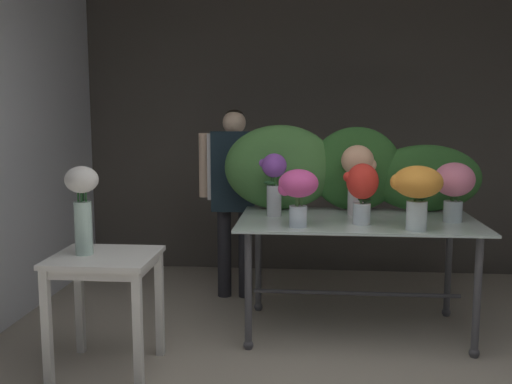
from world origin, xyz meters
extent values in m
plane|color=#9E9384|center=(0.00, 1.69, 0.00)|extent=(7.45, 7.45, 0.00)
cube|color=#4C4742|center=(0.00, 3.39, 1.45)|extent=(4.82, 0.12, 2.90)
cube|color=silver|center=(-2.41, 1.69, 1.45)|extent=(0.12, 3.51, 2.90)
cube|color=silver|center=(0.25, 1.65, 0.84)|extent=(1.71, 0.99, 0.02)
cylinder|color=#4C4C51|center=(-0.50, 1.25, 0.41)|extent=(0.05, 0.05, 0.83)
sphere|color=#4C4C51|center=(-0.50, 1.25, 0.03)|extent=(0.07, 0.07, 0.07)
cylinder|color=#4C4C51|center=(1.01, 1.25, 0.41)|extent=(0.05, 0.05, 0.83)
sphere|color=#4C4C51|center=(1.01, 1.25, 0.03)|extent=(0.07, 0.07, 0.07)
cylinder|color=#4C4C51|center=(-0.50, 2.04, 0.41)|extent=(0.05, 0.05, 0.83)
sphere|color=#4C4C51|center=(-0.50, 2.04, 0.03)|extent=(0.07, 0.07, 0.07)
cylinder|color=#4C4C51|center=(1.01, 2.04, 0.41)|extent=(0.05, 0.05, 0.83)
sphere|color=#4C4C51|center=(1.01, 2.04, 0.03)|extent=(0.07, 0.07, 0.07)
cylinder|color=#4C4C51|center=(0.25, 1.65, 0.29)|extent=(1.51, 0.03, 0.03)
cube|color=white|center=(-1.35, 0.85, 0.73)|extent=(0.63, 0.58, 0.03)
cube|color=white|center=(-1.35, 0.85, 0.68)|extent=(0.57, 0.52, 0.06)
cube|color=white|center=(-1.63, 0.60, 0.36)|extent=(0.05, 0.05, 0.71)
cube|color=white|center=(-1.08, 0.60, 0.36)|extent=(0.05, 0.05, 0.71)
cube|color=white|center=(-1.63, 1.10, 0.36)|extent=(0.05, 0.05, 0.71)
cube|color=white|center=(-1.08, 1.10, 0.36)|extent=(0.05, 0.05, 0.71)
cylinder|color=#232328|center=(-0.83, 2.39, 0.44)|extent=(0.12, 0.12, 0.87)
cylinder|color=#232328|center=(-0.65, 2.39, 0.44)|extent=(0.12, 0.12, 0.87)
cube|color=silver|center=(-0.74, 2.39, 1.15)|extent=(0.44, 0.22, 0.56)
cube|color=#192833|center=(-0.74, 2.27, 1.11)|extent=(0.37, 0.02, 0.68)
cylinder|color=beige|center=(-1.00, 2.39, 1.16)|extent=(0.09, 0.09, 0.55)
cylinder|color=beige|center=(-0.47, 2.39, 1.16)|extent=(0.09, 0.09, 0.55)
sphere|color=beige|center=(-0.74, 2.39, 1.52)|extent=(0.20, 0.20, 0.20)
ellipsoid|color=black|center=(-0.74, 2.41, 1.59)|extent=(0.15, 0.15, 0.09)
ellipsoid|color=#477F3D|center=(-0.33, 2.02, 1.18)|extent=(0.88, 0.31, 0.67)
ellipsoid|color=#2D6028|center=(0.26, 2.02, 1.17)|extent=(0.70, 0.24, 0.65)
ellipsoid|color=#2D6028|center=(0.79, 2.02, 1.11)|extent=(0.86, 0.25, 0.52)
cylinder|color=silver|center=(-0.17, 1.32, 0.92)|extent=(0.12, 0.12, 0.14)
cylinder|color=#9EBCB2|center=(-0.17, 1.32, 0.88)|extent=(0.11, 0.11, 0.06)
cylinder|color=#477F3D|center=(-0.15, 1.32, 0.97)|extent=(0.01, 0.01, 0.23)
cylinder|color=#477F3D|center=(-0.17, 1.35, 0.97)|extent=(0.01, 0.01, 0.23)
cylinder|color=#477F3D|center=(-0.19, 1.32, 0.97)|extent=(0.01, 0.01, 0.23)
cylinder|color=#477F3D|center=(-0.18, 1.29, 0.97)|extent=(0.01, 0.01, 0.23)
ellipsoid|color=#E54C9E|center=(-0.17, 1.32, 1.14)|extent=(0.27, 0.27, 0.19)
sphere|color=#E54C9E|center=(-0.26, 1.29, 1.11)|extent=(0.09, 0.09, 0.09)
cylinder|color=silver|center=(0.60, 1.28, 0.94)|extent=(0.14, 0.14, 0.19)
cylinder|color=#9EBCB2|center=(0.60, 1.28, 0.89)|extent=(0.12, 0.12, 0.08)
cylinder|color=#387033|center=(0.64, 1.28, 0.98)|extent=(0.01, 0.01, 0.25)
cylinder|color=#387033|center=(0.60, 1.30, 0.98)|extent=(0.01, 0.01, 0.25)
cylinder|color=#387033|center=(0.58, 1.25, 0.98)|extent=(0.01, 0.01, 0.25)
ellipsoid|color=orange|center=(0.60, 1.28, 1.17)|extent=(0.32, 0.32, 0.21)
sphere|color=orange|center=(0.48, 1.27, 1.16)|extent=(0.11, 0.11, 0.11)
sphere|color=orange|center=(0.69, 1.31, 1.16)|extent=(0.09, 0.09, 0.09)
ellipsoid|color=#28562D|center=(0.64, 1.28, 1.06)|extent=(0.11, 0.08, 0.03)
cylinder|color=silver|center=(0.26, 1.83, 0.96)|extent=(0.14, 0.14, 0.22)
cylinder|color=#9EBCB2|center=(0.26, 1.83, 0.90)|extent=(0.12, 0.12, 0.09)
cylinder|color=#2D6028|center=(0.28, 1.83, 1.02)|extent=(0.01, 0.01, 0.33)
cylinder|color=#2D6028|center=(0.25, 1.85, 1.02)|extent=(0.01, 0.01, 0.33)
cylinder|color=#2D6028|center=(0.23, 1.83, 1.02)|extent=(0.01, 0.01, 0.33)
cylinder|color=#2D6028|center=(0.25, 1.81, 1.02)|extent=(0.01, 0.01, 0.33)
ellipsoid|color=#F4B78E|center=(0.26, 1.83, 1.26)|extent=(0.24, 0.24, 0.23)
sphere|color=#F4B78E|center=(0.35, 1.82, 1.22)|extent=(0.10, 0.10, 0.10)
cylinder|color=silver|center=(0.26, 1.45, 0.92)|extent=(0.12, 0.12, 0.15)
cylinder|color=#9EBCB2|center=(0.26, 1.45, 0.88)|extent=(0.11, 0.11, 0.06)
cylinder|color=#28562D|center=(0.28, 1.45, 0.96)|extent=(0.01, 0.01, 0.21)
cylinder|color=#28562D|center=(0.26, 1.48, 0.96)|extent=(0.01, 0.01, 0.21)
cylinder|color=#28562D|center=(0.26, 1.42, 0.96)|extent=(0.01, 0.01, 0.21)
ellipsoid|color=red|center=(0.26, 1.45, 1.14)|extent=(0.22, 0.22, 0.25)
sphere|color=red|center=(0.17, 1.45, 1.17)|extent=(0.07, 0.07, 0.07)
ellipsoid|color=#28562D|center=(0.28, 1.47, 1.01)|extent=(0.11, 0.08, 0.03)
cylinder|color=silver|center=(-0.36, 1.71, 0.96)|extent=(0.11, 0.11, 0.23)
cylinder|color=#9EBCB2|center=(-0.36, 1.71, 0.90)|extent=(0.10, 0.10, 0.10)
cylinder|color=#2D6028|center=(-0.33, 1.71, 1.01)|extent=(0.01, 0.01, 0.31)
cylinder|color=#2D6028|center=(-0.36, 1.73, 1.01)|extent=(0.01, 0.01, 0.31)
cylinder|color=#2D6028|center=(-0.37, 1.71, 1.01)|extent=(0.01, 0.01, 0.31)
cylinder|color=#2D6028|center=(-0.35, 1.69, 1.01)|extent=(0.01, 0.01, 0.31)
ellipsoid|color=purple|center=(-0.36, 1.71, 1.22)|extent=(0.18, 0.18, 0.18)
sphere|color=purple|center=(-0.44, 1.73, 1.24)|extent=(0.06, 0.06, 0.06)
sphere|color=purple|center=(-0.30, 1.72, 1.22)|extent=(0.07, 0.07, 0.07)
ellipsoid|color=#28562D|center=(-0.39, 1.70, 1.10)|extent=(0.10, 0.09, 0.03)
cylinder|color=silver|center=(0.91, 1.60, 0.92)|extent=(0.13, 0.13, 0.15)
cylinder|color=#9EBCB2|center=(0.91, 1.60, 0.88)|extent=(0.12, 0.12, 0.06)
cylinder|color=#387033|center=(0.94, 1.60, 0.97)|extent=(0.01, 0.01, 0.22)
cylinder|color=#387033|center=(0.90, 1.61, 0.97)|extent=(0.01, 0.01, 0.22)
cylinder|color=#387033|center=(0.90, 1.58, 0.97)|extent=(0.01, 0.01, 0.22)
ellipsoid|color=pink|center=(0.91, 1.60, 1.15)|extent=(0.28, 0.28, 0.24)
sphere|color=pink|center=(0.80, 1.62, 1.14)|extent=(0.09, 0.09, 0.09)
sphere|color=pink|center=(1.01, 1.57, 1.16)|extent=(0.07, 0.07, 0.07)
cylinder|color=silver|center=(-1.48, 0.85, 0.91)|extent=(0.11, 0.11, 0.33)
cylinder|color=#9EBCB2|center=(-1.48, 0.85, 0.82)|extent=(0.10, 0.10, 0.14)
cylinder|color=#28562D|center=(-1.45, 0.85, 0.96)|extent=(0.01, 0.01, 0.41)
cylinder|color=#28562D|center=(-1.48, 0.87, 0.96)|extent=(0.01, 0.01, 0.41)
cylinder|color=#28562D|center=(-1.50, 0.85, 0.96)|extent=(0.01, 0.01, 0.41)
cylinder|color=#28562D|center=(-1.48, 0.84, 0.96)|extent=(0.01, 0.01, 0.41)
ellipsoid|color=white|center=(-1.48, 0.85, 1.21)|extent=(0.20, 0.20, 0.16)
sphere|color=white|center=(-1.42, 0.88, 1.19)|extent=(0.07, 0.07, 0.07)
camera|label=1|loc=(-0.11, -2.55, 1.62)|focal=40.87mm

